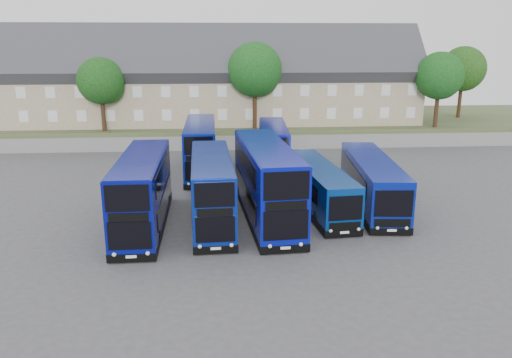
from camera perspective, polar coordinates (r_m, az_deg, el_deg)
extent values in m
plane|color=#48484D|center=(30.42, -0.49, -6.00)|extent=(120.00, 120.00, 0.00)
cube|color=slate|center=(53.32, -2.17, 4.17)|extent=(70.00, 0.40, 1.50)
cube|color=#47522E|center=(63.11, -2.50, 6.15)|extent=(80.00, 20.00, 2.00)
cube|color=tan|center=(62.65, -25.19, 8.35)|extent=(6.00, 8.00, 6.00)
cube|color=#323136|center=(62.43, -25.51, 11.07)|extent=(6.00, 10.40, 10.40)
cube|color=brown|center=(61.84, -24.59, 14.73)|extent=(0.60, 0.90, 1.40)
cube|color=tan|center=(60.79, -19.85, 8.72)|extent=(6.00, 8.00, 6.00)
cube|color=#323136|center=(60.56, -20.11, 11.53)|extent=(6.00, 10.40, 10.40)
cube|color=brown|center=(60.10, -19.03, 15.28)|extent=(0.60, 0.90, 1.40)
cube|color=tan|center=(59.47, -14.21, 9.02)|extent=(6.00, 8.00, 6.00)
cube|color=#323136|center=(59.24, -14.40, 11.91)|extent=(6.00, 10.40, 10.40)
cube|color=brown|center=(58.93, -13.17, 15.71)|extent=(0.60, 0.90, 1.40)
cube|color=tan|center=(58.74, -8.36, 9.25)|extent=(6.00, 8.00, 6.00)
cube|color=#323136|center=(58.51, -8.48, 12.17)|extent=(6.00, 10.40, 10.40)
cube|color=brown|center=(58.34, -7.11, 15.99)|extent=(0.60, 0.90, 1.40)
cube|color=tan|center=(58.62, -2.43, 9.39)|extent=(6.00, 8.00, 6.00)
cube|color=#323136|center=(58.39, -2.46, 12.32)|extent=(6.00, 10.40, 10.40)
cube|color=brown|center=(58.38, -0.97, 16.10)|extent=(0.60, 0.90, 1.40)
cube|color=tan|center=(59.11, 3.47, 9.42)|extent=(6.00, 8.00, 6.00)
cube|color=#323136|center=(58.88, 3.52, 12.33)|extent=(6.00, 10.40, 10.40)
cube|color=brown|center=(59.02, 5.09, 16.03)|extent=(0.60, 0.90, 1.40)
cube|color=tan|center=(60.20, 9.22, 9.36)|extent=(6.00, 8.00, 6.00)
cube|color=#323136|center=(59.97, 9.35, 12.21)|extent=(6.00, 10.40, 10.40)
cube|color=brown|center=(60.26, 10.95, 15.81)|extent=(0.60, 0.90, 1.40)
cube|color=tan|center=(61.85, 14.71, 9.22)|extent=(6.00, 8.00, 6.00)
cube|color=#323136|center=(61.63, 14.90, 11.99)|extent=(6.00, 10.40, 10.40)
cube|color=brown|center=(62.06, 16.51, 15.45)|extent=(0.60, 0.90, 1.40)
cube|color=#060D7B|center=(31.28, -12.82, -1.18)|extent=(2.69, 11.06, 4.06)
cube|color=black|center=(31.92, -12.60, -4.76)|extent=(2.73, 11.10, 0.45)
cube|color=black|center=(26.36, -14.25, -6.32)|extent=(2.21, 0.10, 1.50)
cube|color=black|center=(25.70, -14.54, -2.16)|extent=(2.21, 0.10, 1.40)
cylinder|color=black|center=(28.97, -15.61, -6.65)|extent=(0.32, 1.00, 1.00)
cube|color=navy|center=(31.44, -5.05, -0.94)|extent=(2.84, 10.65, 3.88)
cube|color=black|center=(32.05, -4.97, -4.35)|extent=(2.88, 10.70, 0.45)
cube|color=black|center=(26.66, -4.67, -5.77)|extent=(2.10, 0.15, 1.44)
cube|color=black|center=(26.03, -4.76, -1.82)|extent=(2.10, 0.15, 1.34)
cylinder|color=black|center=(29.09, -6.87, -6.08)|extent=(0.34, 1.01, 1.00)
cube|color=#08119E|center=(31.98, 1.22, -0.06)|extent=(3.65, 12.18, 4.45)
cube|color=black|center=(32.65, 1.20, -3.92)|extent=(3.70, 12.22, 0.45)
cube|color=black|center=(26.62, 3.44, -5.32)|extent=(2.42, 0.25, 1.64)
cube|color=black|center=(25.93, 3.51, -0.80)|extent=(2.42, 0.25, 1.53)
cylinder|color=black|center=(28.88, 0.11, -6.12)|extent=(0.38, 1.02, 1.00)
cube|color=navy|center=(43.62, -6.37, 3.74)|extent=(2.64, 10.99, 4.03)
cube|color=black|center=(44.07, -6.29, 1.11)|extent=(2.68, 11.03, 0.45)
cube|color=black|center=(38.43, -6.50, 0.89)|extent=(2.19, 0.09, 1.49)
cube|color=black|center=(37.99, -6.59, 3.80)|extent=(2.19, 0.09, 1.39)
cylinder|color=black|center=(40.90, -7.92, 0.22)|extent=(0.31, 1.00, 1.00)
cube|color=#070E89|center=(44.51, 1.99, 3.80)|extent=(2.85, 10.10, 3.64)
cube|color=black|center=(44.92, 1.97, 1.46)|extent=(2.89, 10.14, 0.45)
cube|color=black|center=(39.79, 2.33, 1.27)|extent=(1.97, 0.17, 1.36)
cube|color=black|center=(39.39, 2.36, 3.84)|extent=(1.97, 0.17, 1.27)
cylinder|color=black|center=(42.13, 0.82, 0.81)|extent=(0.36, 1.02, 1.00)
cube|color=navy|center=(34.18, 7.17, -0.71)|extent=(3.26, 11.15, 2.67)
cube|color=black|center=(34.59, 7.10, -2.92)|extent=(3.30, 11.19, 0.45)
cube|color=black|center=(29.11, 10.23, -3.32)|extent=(1.99, 0.24, 1.47)
cylinder|color=black|center=(31.27, 7.04, -4.54)|extent=(0.39, 1.02, 1.00)
cube|color=#07198E|center=(35.68, 13.10, -0.07)|extent=(3.57, 12.21, 2.96)
cube|color=black|center=(36.11, 12.96, -2.41)|extent=(3.61, 12.25, 0.45)
cube|color=black|center=(29.98, 15.48, -2.73)|extent=(2.20, 0.26, 1.60)
cylinder|color=black|center=(32.28, 12.42, -4.14)|extent=(0.39, 1.02, 1.00)
cylinder|color=#382314|center=(55.12, -17.06, 7.18)|extent=(0.44, 0.44, 3.75)
sphere|color=#0E350F|center=(54.79, -17.34, 10.67)|extent=(4.80, 4.80, 4.80)
sphere|color=#0E350F|center=(55.10, -16.57, 9.96)|extent=(3.30, 3.30, 3.30)
cylinder|color=#382314|center=(54.34, -0.14, 8.13)|extent=(0.44, 0.44, 4.50)
sphere|color=#0F3912|center=(53.98, -0.14, 12.40)|extent=(5.76, 5.76, 5.76)
sphere|color=#0F3912|center=(54.48, 0.47, 11.48)|extent=(3.96, 3.96, 3.96)
cylinder|color=#382314|center=(58.78, 19.92, 7.53)|extent=(0.44, 0.44, 4.00)
sphere|color=#0F3A13|center=(58.46, 20.25, 11.02)|extent=(5.12, 5.12, 5.12)
sphere|color=#0F3A13|center=(59.12, 20.55, 10.25)|extent=(3.52, 3.52, 3.52)
cylinder|color=#382314|center=(67.60, 22.25, 8.32)|extent=(0.44, 0.44, 4.25)
sphere|color=black|center=(67.32, 22.58, 11.55)|extent=(5.44, 5.44, 5.44)
sphere|color=black|center=(67.99, 22.82, 10.83)|extent=(3.74, 3.74, 3.74)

